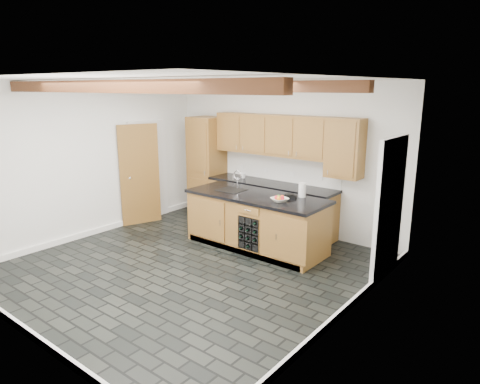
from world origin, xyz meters
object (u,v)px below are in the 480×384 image
object	(u,v)px
kitchen_scale	(290,196)
paper_towel	(302,190)
island	(256,222)
fruit_bowl	(280,200)

from	to	relation	value
kitchen_scale	paper_towel	distance (m)	0.22
island	kitchen_scale	size ratio (longest dim) A/B	11.12
island	fruit_bowl	world-z (taller)	fruit_bowl
kitchen_scale	paper_towel	world-z (taller)	paper_towel
kitchen_scale	fruit_bowl	xyz separation A→B (m)	(0.01, -0.33, 0.00)
island	paper_towel	distance (m)	0.96
kitchen_scale	fruit_bowl	bearing A→B (deg)	-104.30
kitchen_scale	fruit_bowl	size ratio (longest dim) A/B	0.84
island	paper_towel	bearing A→B (deg)	28.69
kitchen_scale	fruit_bowl	world-z (taller)	fruit_bowl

